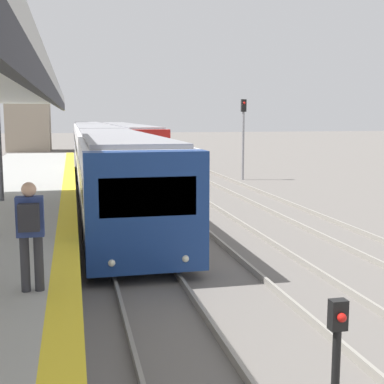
% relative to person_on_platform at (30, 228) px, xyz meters
% --- Properties ---
extents(person_on_platform, '(0.40, 0.40, 1.66)m').
position_rel_person_on_platform_xyz_m(person_on_platform, '(0.00, 0.00, 0.00)').
color(person_on_platform, '#2D2D33').
rests_on(person_on_platform, station_platform).
extents(train_near, '(2.69, 49.73, 3.03)m').
position_rel_person_on_platform_xyz_m(train_near, '(2.19, 27.88, -0.33)').
color(train_near, navy).
rests_on(train_near, ground_plane).
extents(train_far, '(2.69, 31.23, 2.93)m').
position_rel_person_on_platform_xyz_m(train_far, '(5.42, 41.07, -0.38)').
color(train_far, red).
rests_on(train_far, ground_plane).
extents(signal_post_near, '(0.20, 0.21, 1.57)m').
position_rel_person_on_platform_xyz_m(signal_post_near, '(3.59, -2.73, -1.03)').
color(signal_post_near, black).
rests_on(signal_post_near, ground_plane).
extents(signal_mast_far, '(0.28, 0.29, 4.60)m').
position_rel_person_on_platform_xyz_m(signal_mast_far, '(10.24, 21.26, 0.91)').
color(signal_mast_far, gray).
rests_on(signal_mast_far, ground_plane).
extents(distant_domed_building, '(4.38, 4.38, 11.90)m').
position_rel_person_on_platform_xyz_m(distant_domed_building, '(-3.75, 50.66, 3.61)').
color(distant_domed_building, gray).
rests_on(distant_domed_building, ground_plane).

